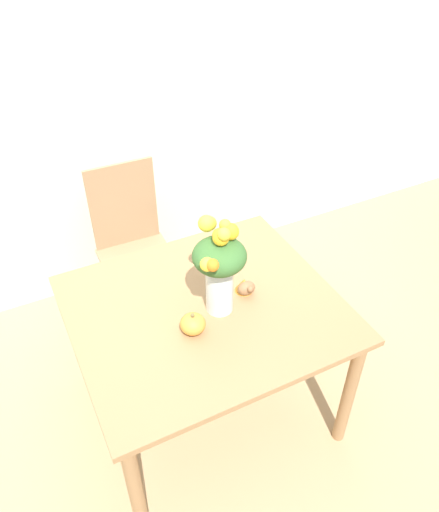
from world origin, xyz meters
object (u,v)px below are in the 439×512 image
Objects in this scene: turkey_figurine at (245,286)px; dining_chair_near_window at (134,246)px; flower_vase at (219,265)px; pumpkin at (193,324)px.

turkey_figurine is 0.11× the size of dining_chair_near_window.
dining_chair_near_window is at bearing 96.75° from flower_vase.
pumpkin is at bearing -91.82° from dining_chair_near_window.
turkey_figurine is at bearing -72.53° from dining_chair_near_window.
turkey_figurine is (0.15, 0.04, -0.21)m from flower_vase.
flower_vase reaches higher than turkey_figurine.
flower_vase is 0.46× the size of dining_chair_near_window.
turkey_figurine is at bearing 14.28° from flower_vase.
flower_vase is at bearing -82.14° from dining_chair_near_window.
pumpkin is 1.05m from dining_chair_near_window.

